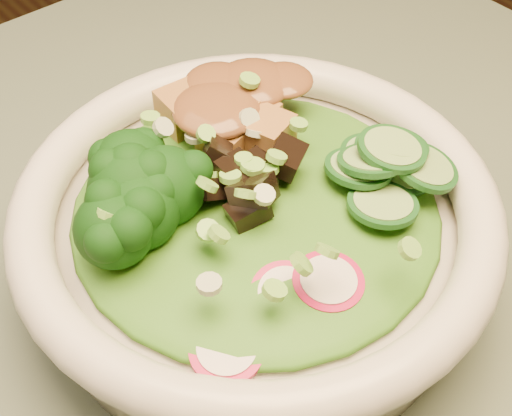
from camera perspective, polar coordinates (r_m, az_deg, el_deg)
salad_bowl at (r=0.46m, az=0.00°, el=-1.85°), size 0.30×0.30×0.08m
lettuce_bed at (r=0.44m, az=0.00°, el=0.09°), size 0.23×0.23×0.03m
broccoli_florets at (r=0.42m, az=-9.33°, el=0.11°), size 0.11×0.10×0.05m
radish_slices at (r=0.39m, az=2.85°, el=-7.10°), size 0.13×0.08×0.02m
cucumber_slices at (r=0.45m, az=9.28°, el=2.68°), size 0.10×0.10×0.04m
mushroom_heap at (r=0.44m, az=-0.38°, el=2.85°), size 0.10×0.10×0.04m
tofu_cubes at (r=0.48m, az=-1.61°, el=7.29°), size 0.12×0.09×0.04m
peanut_sauce at (r=0.47m, az=-1.65°, el=8.67°), size 0.08×0.06×0.02m
scallion_garnish at (r=0.42m, az=-0.00°, el=2.69°), size 0.22×0.22×0.03m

